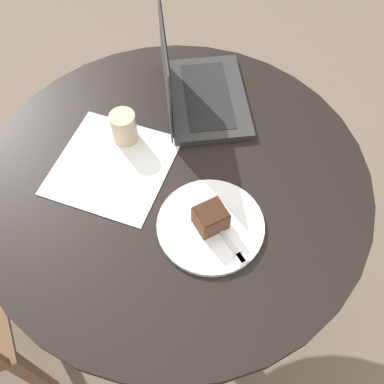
% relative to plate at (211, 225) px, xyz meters
% --- Properties ---
extents(ground_plane, '(12.00, 12.00, 0.00)m').
position_rel_plate_xyz_m(ground_plane, '(-0.04, -0.17, -0.77)').
color(ground_plane, '#6B5B4C').
extents(dining_table, '(1.03, 1.03, 0.76)m').
position_rel_plate_xyz_m(dining_table, '(-0.04, -0.17, -0.17)').
color(dining_table, black).
rests_on(dining_table, ground_plane).
extents(paper_document, '(0.39, 0.39, 0.00)m').
position_rel_plate_xyz_m(paper_document, '(0.05, -0.31, -0.00)').
color(paper_document, white).
rests_on(paper_document, dining_table).
extents(plate, '(0.26, 0.26, 0.01)m').
position_rel_plate_xyz_m(plate, '(0.00, 0.00, 0.00)').
color(plate, white).
rests_on(plate, dining_table).
extents(cake_slice, '(0.09, 0.08, 0.06)m').
position_rel_plate_xyz_m(cake_slice, '(0.00, -0.00, 0.04)').
color(cake_slice, brown).
rests_on(cake_slice, plate).
extents(fork, '(0.06, 0.17, 0.00)m').
position_rel_plate_xyz_m(fork, '(0.00, 0.06, 0.01)').
color(fork, silver).
rests_on(fork, plate).
extents(coffee_glass, '(0.07, 0.07, 0.09)m').
position_rel_plate_xyz_m(coffee_glass, '(-0.04, -0.36, 0.04)').
color(coffee_glass, '#C6AD89').
rests_on(coffee_glass, dining_table).
extents(laptop, '(0.39, 0.40, 0.26)m').
position_rel_plate_xyz_m(laptop, '(-0.27, -0.32, 0.04)').
color(laptop, '#2D2D2D').
rests_on(laptop, dining_table).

